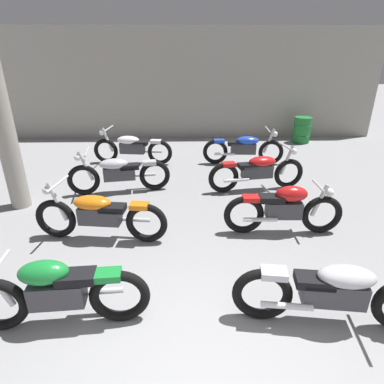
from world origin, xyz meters
TOP-DOWN VIEW (x-y plane):
  - back_wall at (0.00, 9.68)m, footprint 13.05×0.24m
  - support_pillar at (-3.38, 4.10)m, footprint 0.36×0.36m
  - motorcycle_left_row_0 at (-1.52, 1.01)m, footprint 1.97×0.49m
  - motorcycle_left_row_1 at (-1.49, 2.81)m, footprint 2.17×0.68m
  - motorcycle_left_row_2 at (-1.53, 4.73)m, footprint 2.16×0.72m
  - motorcycle_left_row_3 at (-1.54, 6.70)m, footprint 2.17×0.68m
  - motorcycle_right_row_0 at (1.48, 0.94)m, footprint 2.17×0.68m
  - motorcycle_right_row_1 at (1.51, 2.93)m, footprint 1.97×0.48m
  - motorcycle_right_row_2 at (1.46, 4.78)m, footprint 2.16×0.72m
  - motorcycle_right_row_3 at (1.48, 6.58)m, footprint 2.17×0.68m
  - oil_drum at (3.82, 8.81)m, footprint 0.59×0.59m

SIDE VIEW (x-z plane):
  - oil_drum at x=3.82m, z-range 0.00..0.85m
  - motorcycle_left_row_1 at x=-1.49m, z-range -0.04..0.94m
  - motorcycle_left_row_2 at x=-1.53m, z-range -0.04..0.94m
  - motorcycle_left_row_3 at x=-1.54m, z-range -0.04..0.94m
  - motorcycle_right_row_0 at x=1.48m, z-range -0.04..0.94m
  - motorcycle_right_row_2 at x=1.46m, z-range -0.04..0.94m
  - motorcycle_right_row_3 at x=1.48m, z-range -0.04..0.94m
  - motorcycle_left_row_0 at x=-1.52m, z-range 0.02..0.90m
  - motorcycle_right_row_1 at x=1.51m, z-range 0.02..0.90m
  - support_pillar at x=-3.38m, z-range 0.00..3.20m
  - back_wall at x=0.00m, z-range 0.00..3.60m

